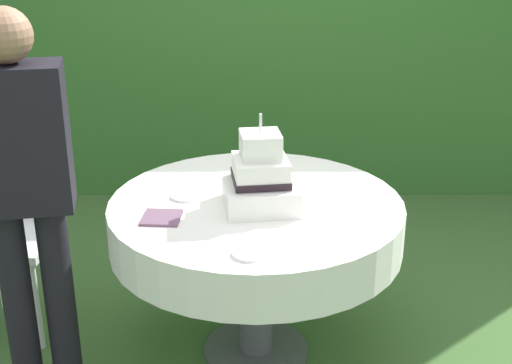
% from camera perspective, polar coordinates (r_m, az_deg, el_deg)
% --- Properties ---
extents(ground_plane, '(20.00, 20.00, 0.00)m').
position_cam_1_polar(ground_plane, '(3.32, -0.16, -13.56)').
color(ground_plane, '#3D602D').
extents(cake_table, '(1.25, 1.25, 0.75)m').
position_cam_1_polar(cake_table, '(3.00, -0.17, -3.54)').
color(cake_table, '#4C4C51').
rests_on(cake_table, ground_plane).
extents(wedding_cake, '(0.33, 0.33, 0.40)m').
position_cam_1_polar(wedding_cake, '(2.86, 0.23, 0.20)').
color(wedding_cake, white).
rests_on(wedding_cake, cake_table).
extents(serving_plate_near, '(0.12, 0.12, 0.01)m').
position_cam_1_polar(serving_plate_near, '(2.52, -0.76, -5.84)').
color(serving_plate_near, white).
rests_on(serving_plate_near, cake_table).
extents(serving_plate_far, '(0.13, 0.13, 0.01)m').
position_cam_1_polar(serving_plate_far, '(3.01, -5.92, -1.14)').
color(serving_plate_far, white).
rests_on(serving_plate_far, cake_table).
extents(napkin_stack, '(0.16, 0.16, 0.01)m').
position_cam_1_polar(napkin_stack, '(2.82, -7.86, -2.89)').
color(napkin_stack, '#6B4C60').
rests_on(napkin_stack, cake_table).
extents(garden_chair, '(0.43, 0.43, 0.89)m').
position_cam_1_polar(garden_chair, '(3.48, -19.14, -2.86)').
color(garden_chair, white).
rests_on(garden_chair, ground_plane).
extents(standing_person, '(0.39, 0.26, 1.60)m').
position_cam_1_polar(standing_person, '(2.76, -18.51, -0.53)').
color(standing_person, black).
rests_on(standing_person, ground_plane).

